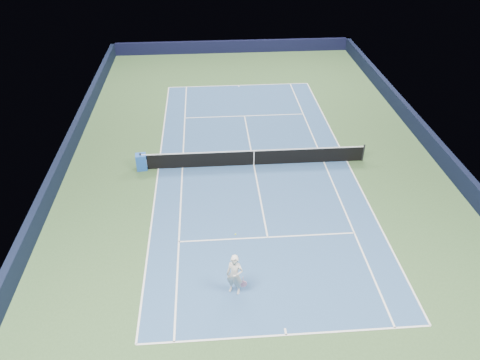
{
  "coord_description": "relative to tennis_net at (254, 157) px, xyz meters",
  "views": [
    {
      "loc": [
        -2.55,
        -22.84,
        14.35
      ],
      "look_at": [
        -1.03,
        -3.0,
        1.0
      ],
      "focal_mm": 35.0,
      "sensor_mm": 36.0,
      "label": 1
    }
  ],
  "objects": [
    {
      "name": "center_service_line",
      "position": [
        0.0,
        0.0,
        -0.5
      ],
      "size": [
        0.08,
        12.8,
        0.0
      ],
      "primitive_type": "cube",
      "color": "white",
      "rests_on": "ground"
    },
    {
      "name": "ground",
      "position": [
        0.0,
        0.0,
        -0.5
      ],
      "size": [
        40.0,
        40.0,
        0.0
      ],
      "primitive_type": "plane",
      "color": "#33512C",
      "rests_on": "ground"
    },
    {
      "name": "service_line_far",
      "position": [
        0.0,
        6.4,
        -0.5
      ],
      "size": [
        8.23,
        0.08,
        0.0
      ],
      "primitive_type": "cube",
      "color": "white",
      "rests_on": "ground"
    },
    {
      "name": "sideline_singles_right",
      "position": [
        4.12,
        0.0,
        -0.5
      ],
      "size": [
        0.08,
        23.77,
        0.0
      ],
      "primitive_type": "cube",
      "color": "white",
      "rests_on": "ground"
    },
    {
      "name": "baseline_far",
      "position": [
        0.0,
        11.88,
        -0.5
      ],
      "size": [
        10.97,
        0.08,
        0.0
      ],
      "primitive_type": "cube",
      "color": "white",
      "rests_on": "ground"
    },
    {
      "name": "baseline_near",
      "position": [
        0.0,
        -11.88,
        -0.5
      ],
      "size": [
        10.97,
        0.08,
        0.0
      ],
      "primitive_type": "cube",
      "color": "white",
      "rests_on": "ground"
    },
    {
      "name": "tennis_net",
      "position": [
        0.0,
        0.0,
        0.0
      ],
      "size": [
        12.9,
        0.1,
        1.07
      ],
      "color": "black",
      "rests_on": "ground"
    },
    {
      "name": "wall_left",
      "position": [
        -10.82,
        0.0,
        0.05
      ],
      "size": [
        0.35,
        40.0,
        1.1
      ],
      "primitive_type": "cube",
      "color": "black",
      "rests_on": "ground"
    },
    {
      "name": "sideline_doubles_right",
      "position": [
        5.49,
        0.0,
        -0.5
      ],
      "size": [
        0.08,
        23.77,
        0.0
      ],
      "primitive_type": "cube",
      "color": "white",
      "rests_on": "ground"
    },
    {
      "name": "center_mark_far",
      "position": [
        0.0,
        11.73,
        -0.5
      ],
      "size": [
        0.08,
        0.3,
        0.0
      ],
      "primitive_type": "cube",
      "color": "white",
      "rests_on": "ground"
    },
    {
      "name": "wall_far",
      "position": [
        0.0,
        19.82,
        0.05
      ],
      "size": [
        22.0,
        0.35,
        1.1
      ],
      "primitive_type": "cube",
      "color": "black",
      "rests_on": "ground"
    },
    {
      "name": "service_line_near",
      "position": [
        0.0,
        -6.4,
        -0.5
      ],
      "size": [
        8.23,
        0.08,
        0.0
      ],
      "primitive_type": "cube",
      "color": "white",
      "rests_on": "ground"
    },
    {
      "name": "sideline_singles_left",
      "position": [
        -4.12,
        0.0,
        -0.5
      ],
      "size": [
        0.08,
        23.77,
        0.0
      ],
      "primitive_type": "cube",
      "color": "white",
      "rests_on": "ground"
    },
    {
      "name": "center_mark_near",
      "position": [
        0.0,
        -11.73,
        -0.5
      ],
      "size": [
        0.08,
        0.3,
        0.0
      ],
      "primitive_type": "cube",
      "color": "white",
      "rests_on": "ground"
    },
    {
      "name": "sideline_doubles_left",
      "position": [
        -5.49,
        0.0,
        -0.5
      ],
      "size": [
        0.08,
        23.77,
        0.0
      ],
      "primitive_type": "cube",
      "color": "white",
      "rests_on": "ground"
    },
    {
      "name": "wall_right",
      "position": [
        10.82,
        0.0,
        0.05
      ],
      "size": [
        0.35,
        40.0,
        1.1
      ],
      "primitive_type": "cube",
      "color": "black",
      "rests_on": "ground"
    },
    {
      "name": "court_surface",
      "position": [
        0.0,
        0.0,
        -0.5
      ],
      "size": [
        10.97,
        23.77,
        0.01
      ],
      "primitive_type": "cube",
      "color": "#2D4F7E",
      "rests_on": "ground"
    },
    {
      "name": "tennis_player",
      "position": [
        -1.74,
        -9.61,
        0.44
      ],
      "size": [
        0.89,
        1.38,
        2.21
      ],
      "color": "silver",
      "rests_on": "ground"
    },
    {
      "name": "sponsor_cube",
      "position": [
        -6.4,
        0.04,
        -0.03
      ],
      "size": [
        0.65,
        0.6,
        0.96
      ],
      "color": "#1D4FAE",
      "rests_on": "ground"
    }
  ]
}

